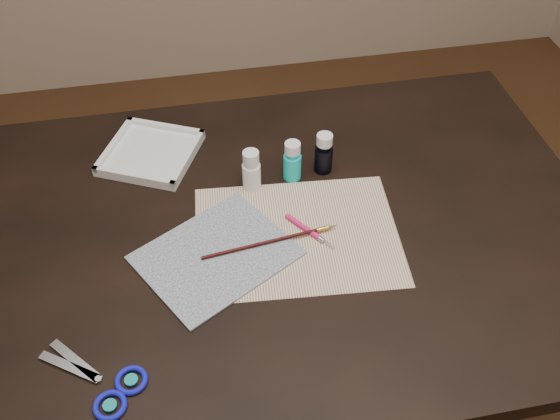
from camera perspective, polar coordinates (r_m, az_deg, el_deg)
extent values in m
cube|color=#422614|center=(1.87, 0.00, -17.73)|extent=(3.50, 3.50, 0.02)
cube|color=black|center=(1.54, 0.00, -11.21)|extent=(1.30, 0.90, 0.75)
cube|color=silver|center=(1.23, 1.57, -2.32)|extent=(0.42, 0.34, 0.00)
cube|color=#111F3B|center=(1.19, -5.85, -4.12)|extent=(0.34, 0.32, 0.00)
cylinder|color=white|center=(1.29, -2.63, 3.68)|extent=(0.04, 0.04, 0.09)
cylinder|color=#12C7D0|center=(1.32, 1.13, 4.54)|extent=(0.04, 0.04, 0.09)
cylinder|color=black|center=(1.34, 4.02, 5.23)|extent=(0.05, 0.05, 0.09)
cube|color=white|center=(1.42, -11.75, 5.18)|extent=(0.25, 0.25, 0.02)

